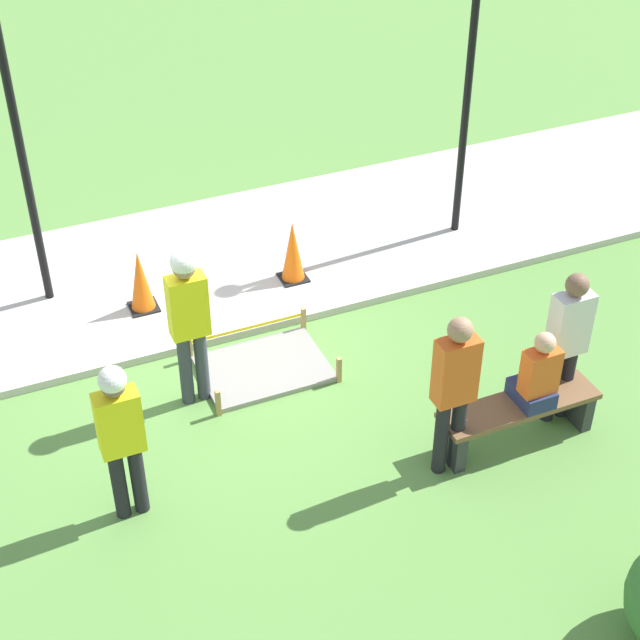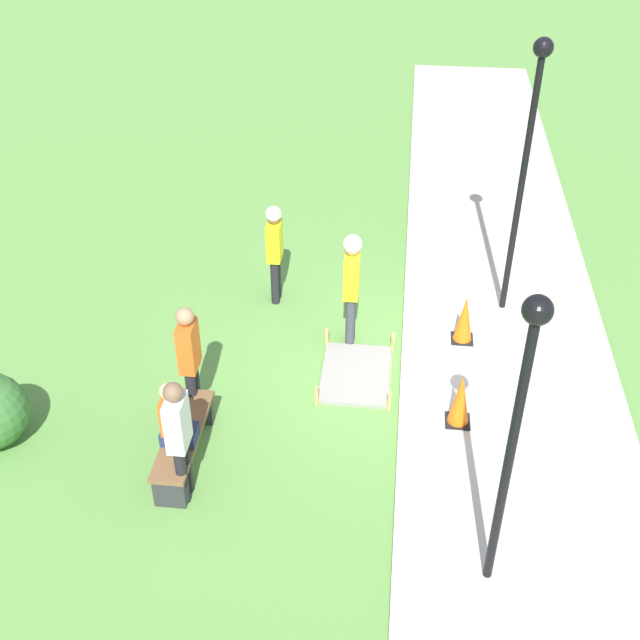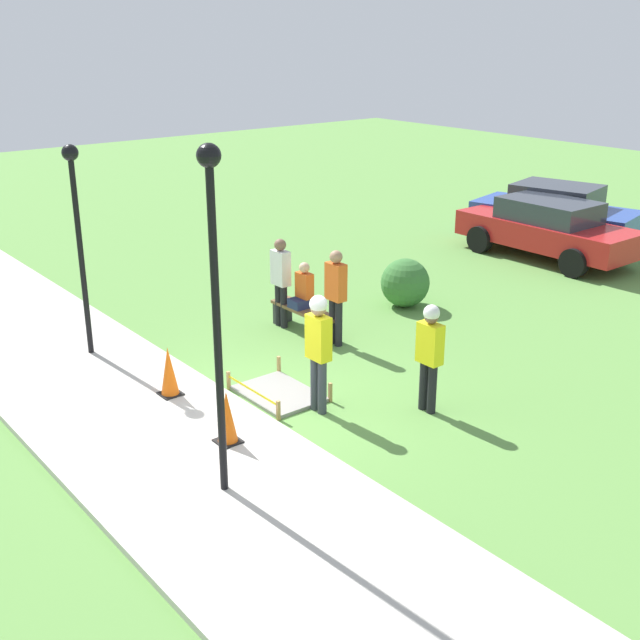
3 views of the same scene
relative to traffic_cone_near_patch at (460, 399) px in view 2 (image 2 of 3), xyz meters
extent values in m
plane|color=#5B8E42|center=(1.25, 0.80, -0.50)|extent=(60.00, 60.00, 0.00)
cube|color=#BCB7AD|center=(1.25, -0.79, -0.45)|extent=(28.00, 3.18, 0.10)
cube|color=gray|center=(0.95, 1.45, -0.47)|extent=(1.40, 1.02, 0.06)
cube|color=tan|center=(0.25, 0.94, -0.34)|extent=(0.05, 0.05, 0.32)
cube|color=tan|center=(1.65, 0.94, -0.34)|extent=(0.05, 0.05, 0.32)
cube|color=tan|center=(0.25, 1.96, -0.34)|extent=(0.05, 0.05, 0.32)
cube|color=tan|center=(1.65, 1.96, -0.34)|extent=(0.05, 0.05, 0.32)
cube|color=yellow|center=(0.95, 0.94, -0.26)|extent=(1.40, 0.00, 0.04)
cube|color=black|center=(0.00, 0.00, -0.39)|extent=(0.34, 0.34, 0.02)
cone|color=orange|center=(0.00, 0.00, 0.02)|extent=(0.29, 0.29, 0.79)
cube|color=black|center=(1.90, -0.12, -0.39)|extent=(0.34, 0.34, 0.02)
cone|color=orange|center=(1.90, -0.12, 0.01)|extent=(0.29, 0.29, 0.77)
cube|color=#2D2D33|center=(-1.78, 3.53, -0.28)|extent=(0.12, 0.40, 0.44)
cube|color=#2D2D33|center=(-0.28, 3.53, -0.28)|extent=(0.12, 0.40, 0.44)
cube|color=brown|center=(-1.03, 3.53, -0.04)|extent=(1.70, 0.44, 0.06)
cube|color=navy|center=(-1.15, 3.53, 0.08)|extent=(0.34, 0.44, 0.18)
cube|color=#E55B1E|center=(-1.15, 3.61, 0.42)|extent=(0.36, 0.20, 0.50)
sphere|color=tan|center=(-1.15, 3.61, 0.78)|extent=(0.21, 0.21, 0.21)
cylinder|color=black|center=(2.74, 2.94, -0.10)|extent=(0.14, 0.14, 0.81)
cylinder|color=black|center=(2.92, 2.94, -0.10)|extent=(0.14, 0.14, 0.81)
cube|color=yellow|center=(2.83, 2.94, 0.63)|extent=(0.40, 0.22, 0.64)
sphere|color=brown|center=(2.83, 2.94, 1.06)|extent=(0.22, 0.22, 0.22)
sphere|color=white|center=(2.83, 2.94, 1.12)|extent=(0.25, 0.25, 0.25)
cylinder|color=#383D47|center=(1.70, 1.61, -0.06)|extent=(0.14, 0.14, 0.88)
cylinder|color=#383D47|center=(1.88, 1.61, -0.06)|extent=(0.14, 0.14, 0.88)
cube|color=yellow|center=(1.79, 1.61, 0.73)|extent=(0.40, 0.22, 0.70)
sphere|color=#A37A5B|center=(1.79, 1.61, 1.20)|extent=(0.24, 0.24, 0.24)
sphere|color=white|center=(1.79, 1.61, 1.26)|extent=(0.27, 0.27, 0.27)
cylinder|color=black|center=(-0.28, 3.60, -0.06)|extent=(0.14, 0.14, 0.89)
cylinder|color=black|center=(-0.10, 3.60, -0.06)|extent=(0.14, 0.14, 0.89)
cube|color=#E55B1E|center=(-0.19, 3.60, 0.74)|extent=(0.40, 0.22, 0.70)
sphere|color=#A37A5B|center=(-0.19, 3.60, 1.21)|extent=(0.24, 0.24, 0.24)
cylinder|color=black|center=(-1.70, 3.38, -0.07)|extent=(0.14, 0.14, 0.87)
cylinder|color=black|center=(-1.52, 3.38, -0.07)|extent=(0.14, 0.14, 0.87)
cube|color=silver|center=(-1.61, 3.38, 0.71)|extent=(0.40, 0.22, 0.69)
sphere|color=brown|center=(-1.61, 3.38, 1.18)|extent=(0.24, 0.24, 0.24)
cylinder|color=black|center=(2.90, -0.81, 1.66)|extent=(0.10, 0.10, 4.12)
sphere|color=black|center=(2.90, -0.81, 3.82)|extent=(0.28, 0.28, 0.28)
cylinder|color=black|center=(-2.48, -0.26, 1.34)|extent=(0.10, 0.10, 3.48)
sphere|color=black|center=(-2.48, -0.26, 3.18)|extent=(0.28, 0.28, 0.28)
camera|label=1|loc=(3.74, 9.55, 6.48)|focal=55.00mm
camera|label=2|loc=(-8.27, 0.97, 7.07)|focal=45.00mm
camera|label=3|loc=(10.59, -5.40, 5.16)|focal=45.00mm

